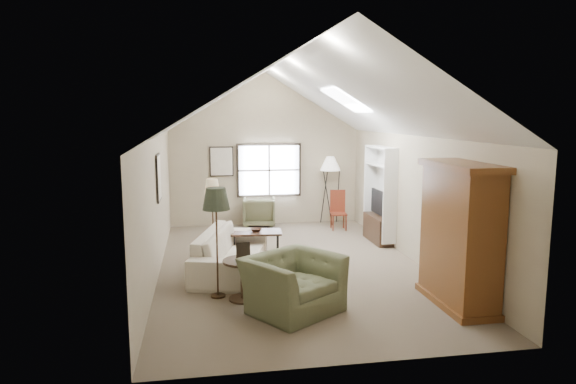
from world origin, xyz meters
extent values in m
cube|color=#746652|center=(0.00, 0.00, 0.00)|extent=(5.00, 8.00, 0.01)
cube|color=tan|center=(0.00, 4.00, 1.25)|extent=(5.00, 0.01, 2.50)
cube|color=tan|center=(0.00, -4.00, 1.25)|extent=(5.00, 0.01, 2.50)
cube|color=tan|center=(-2.50, 0.00, 1.25)|extent=(0.01, 8.00, 2.50)
cube|color=tan|center=(2.50, 0.00, 1.25)|extent=(0.01, 8.00, 2.50)
cube|color=black|center=(0.10, 3.96, 1.45)|extent=(1.72, 0.08, 1.42)
cube|color=black|center=(-2.47, 0.30, 1.75)|extent=(0.68, 0.04, 0.88)
cube|color=black|center=(-1.15, 3.97, 1.70)|extent=(0.62, 0.04, 0.78)
cube|color=brown|center=(2.18, -2.40, 1.10)|extent=(0.60, 1.50, 2.20)
cube|color=white|center=(2.34, 1.60, 1.15)|extent=(0.32, 1.30, 2.10)
cube|color=#382316|center=(2.32, 1.60, 0.30)|extent=(0.34, 1.18, 0.60)
cube|color=black|center=(2.32, 1.60, 0.92)|extent=(0.05, 0.90, 0.55)
imported|color=white|center=(-1.17, -0.04, 0.38)|extent=(1.67, 2.78, 0.76)
imported|color=#656F4E|center=(-0.38, -2.25, 0.42)|extent=(1.70, 1.66, 0.84)
imported|color=#606345|center=(-0.20, 3.70, 0.38)|extent=(0.92, 0.94, 0.77)
cube|color=#341D15|center=(-0.59, 0.84, 0.26)|extent=(1.08, 0.67, 0.53)
imported|color=#341C15|center=(-0.59, 0.84, 0.56)|extent=(0.27, 0.27, 0.06)
cylinder|color=#392817|center=(-1.07, -1.64, 0.33)|extent=(0.80, 0.80, 0.65)
cube|color=maroon|center=(1.75, 2.96, 0.50)|extent=(0.43, 0.43, 1.00)
camera|label=1|loc=(-1.69, -9.47, 2.92)|focal=32.00mm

